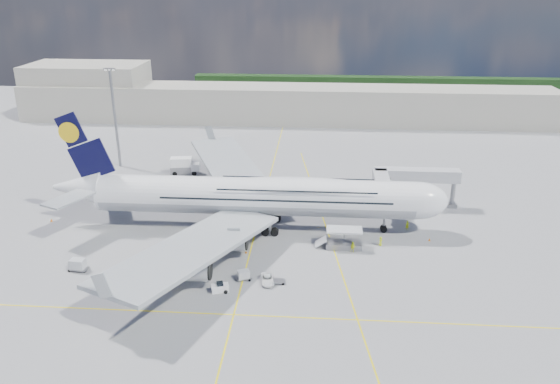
# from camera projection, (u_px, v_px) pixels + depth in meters

# --- Properties ---
(ground) EXTENTS (300.00, 300.00, 0.00)m
(ground) POSITION_uv_depth(u_px,v_px,m) (250.00, 251.00, 99.19)
(ground) COLOR gray
(ground) RESTS_ON ground
(taxi_line_main) EXTENTS (0.25, 220.00, 0.01)m
(taxi_line_main) POSITION_uv_depth(u_px,v_px,m) (250.00, 251.00, 99.19)
(taxi_line_main) COLOR yellow
(taxi_line_main) RESTS_ON ground
(taxi_line_cross) EXTENTS (120.00, 0.25, 0.01)m
(taxi_line_cross) POSITION_uv_depth(u_px,v_px,m) (234.00, 315.00, 80.66)
(taxi_line_cross) COLOR yellow
(taxi_line_cross) RESTS_ON ground
(taxi_line_diag) EXTENTS (14.16, 99.06, 0.01)m
(taxi_line_diag) POSITION_uv_depth(u_px,v_px,m) (327.00, 230.00, 107.51)
(taxi_line_diag) COLOR yellow
(taxi_line_diag) RESTS_ON ground
(airliner) EXTENTS (77.26, 79.15, 23.71)m
(airliner) POSITION_uv_depth(u_px,v_px,m) (257.00, 196.00, 105.90)
(airliner) COLOR white
(airliner) RESTS_ON ground
(jet_bridge) EXTENTS (18.80, 12.10, 8.50)m
(jet_bridge) POSITION_uv_depth(u_px,v_px,m) (403.00, 180.00, 114.05)
(jet_bridge) COLOR #B7B7BC
(jet_bridge) RESTS_ON ground
(cargo_loader) EXTENTS (8.53, 3.20, 3.67)m
(cargo_loader) POSITION_uv_depth(u_px,v_px,m) (343.00, 241.00, 100.28)
(cargo_loader) COLOR silver
(cargo_loader) RESTS_ON ground
(light_mast) EXTENTS (3.00, 0.70, 25.50)m
(light_mast) POSITION_uv_depth(u_px,v_px,m) (115.00, 117.00, 138.68)
(light_mast) COLOR gray
(light_mast) RESTS_ON ground
(terminal) EXTENTS (180.00, 16.00, 12.00)m
(terminal) POSITION_uv_depth(u_px,v_px,m) (284.00, 104.00, 184.99)
(terminal) COLOR #B2AD9E
(terminal) RESTS_ON ground
(hangar) EXTENTS (40.00, 22.00, 18.00)m
(hangar) POSITION_uv_depth(u_px,v_px,m) (88.00, 90.00, 193.22)
(hangar) COLOR #B2AD9E
(hangar) RESTS_ON ground
(tree_line) EXTENTS (160.00, 6.00, 8.00)m
(tree_line) POSITION_uv_depth(u_px,v_px,m) (388.00, 87.00, 224.74)
(tree_line) COLOR #193814
(tree_line) RESTS_ON ground
(dolly_row_a) EXTENTS (2.80, 1.51, 1.76)m
(dolly_row_a) POSITION_uv_depth(u_px,v_px,m) (187.00, 240.00, 101.26)
(dolly_row_a) COLOR gray
(dolly_row_a) RESTS_ON ground
(dolly_row_b) EXTENTS (3.46, 2.14, 2.07)m
(dolly_row_b) POSITION_uv_depth(u_px,v_px,m) (175.00, 259.00, 94.21)
(dolly_row_b) COLOR gray
(dolly_row_b) RESTS_ON ground
(dolly_row_c) EXTENTS (3.26, 2.13, 0.44)m
(dolly_row_c) POSITION_uv_depth(u_px,v_px,m) (167.00, 251.00, 98.56)
(dolly_row_c) COLOR gray
(dolly_row_c) RESTS_ON ground
(dolly_back) EXTENTS (3.47, 2.09, 2.09)m
(dolly_back) POSITION_uv_depth(u_px,v_px,m) (78.00, 265.00, 92.35)
(dolly_back) COLOR gray
(dolly_back) RESTS_ON ground
(dolly_nose_far) EXTENTS (3.11, 1.93, 0.43)m
(dolly_nose_far) POSITION_uv_depth(u_px,v_px,m) (276.00, 281.00, 88.85)
(dolly_nose_far) COLOR gray
(dolly_nose_far) RESTS_ON ground
(dolly_nose_near) EXTENTS (2.94, 2.29, 1.65)m
(dolly_nose_near) POSITION_uv_depth(u_px,v_px,m) (244.00, 275.00, 89.65)
(dolly_nose_near) COLOR gray
(dolly_nose_near) RESTS_ON ground
(baggage_tug) EXTENTS (2.95, 1.98, 1.69)m
(baggage_tug) POSITION_uv_depth(u_px,v_px,m) (220.00, 288.00, 86.21)
(baggage_tug) COLOR white
(baggage_tug) RESTS_ON ground
(catering_truck_inner) EXTENTS (7.07, 4.09, 3.96)m
(catering_truck_inner) POSITION_uv_depth(u_px,v_px,m) (249.00, 183.00, 126.33)
(catering_truck_inner) COLOR gray
(catering_truck_inner) RESTS_ON ground
(catering_truck_outer) EXTENTS (7.60, 3.70, 4.36)m
(catering_truck_outer) POSITION_uv_depth(u_px,v_px,m) (185.00, 167.00, 136.78)
(catering_truck_outer) COLOR gray
(catering_truck_outer) RESTS_ON ground
(service_van) EXTENTS (2.66, 4.50, 1.17)m
(service_van) POSITION_uv_depth(u_px,v_px,m) (267.00, 279.00, 88.87)
(service_van) COLOR white
(service_van) RESTS_ON ground
(crew_nose) EXTENTS (0.77, 0.56, 1.93)m
(crew_nose) POSITION_uv_depth(u_px,v_px,m) (407.00, 225.00, 107.12)
(crew_nose) COLOR #D8EE19
(crew_nose) RESTS_ON ground
(crew_loader) EXTENTS (1.16, 1.04, 1.98)m
(crew_loader) POSITION_uv_depth(u_px,v_px,m) (353.00, 247.00, 98.58)
(crew_loader) COLOR #D6E317
(crew_loader) RESTS_ON ground
(crew_wing) EXTENTS (0.85, 1.02, 1.63)m
(crew_wing) POSITION_uv_depth(u_px,v_px,m) (183.00, 266.00, 92.45)
(crew_wing) COLOR #C9DA16
(crew_wing) RESTS_ON ground
(crew_van) EXTENTS (0.66, 0.93, 1.80)m
(crew_van) POSITION_uv_depth(u_px,v_px,m) (381.00, 241.00, 100.93)
(crew_van) COLOR #E1F319
(crew_van) RESTS_ON ground
(crew_tug) EXTENTS (1.10, 0.85, 1.50)m
(crew_tug) POSITION_uv_depth(u_px,v_px,m) (198.00, 264.00, 93.24)
(crew_tug) COLOR #B7F81A
(crew_tug) RESTS_ON ground
(cone_nose) EXTENTS (0.44, 0.44, 0.56)m
(cone_nose) POSITION_uv_depth(u_px,v_px,m) (429.00, 240.00, 102.98)
(cone_nose) COLOR orange
(cone_nose) RESTS_ON ground
(cone_wing_left_inner) EXTENTS (0.38, 0.38, 0.49)m
(cone_wing_left_inner) POSITION_uv_depth(u_px,v_px,m) (207.00, 201.00, 120.40)
(cone_wing_left_inner) COLOR orange
(cone_wing_left_inner) RESTS_ON ground
(cone_wing_left_outer) EXTENTS (0.45, 0.45, 0.57)m
(cone_wing_left_outer) POSITION_uv_depth(u_px,v_px,m) (227.00, 176.00, 135.67)
(cone_wing_left_outer) COLOR orange
(cone_wing_left_outer) RESTS_ON ground
(cone_wing_right_inner) EXTENTS (0.43, 0.43, 0.55)m
(cone_wing_right_inner) POSITION_uv_depth(u_px,v_px,m) (246.00, 252.00, 98.43)
(cone_wing_right_inner) COLOR orange
(cone_wing_right_inner) RESTS_ON ground
(cone_wing_right_outer) EXTENTS (0.39, 0.39, 0.49)m
(cone_wing_right_outer) POSITION_uv_depth(u_px,v_px,m) (147.00, 287.00, 87.49)
(cone_wing_right_outer) COLOR orange
(cone_wing_right_outer) RESTS_ON ground
(cone_tail) EXTENTS (0.49, 0.49, 0.63)m
(cone_tail) POSITION_uv_depth(u_px,v_px,m) (51.00, 220.00, 111.12)
(cone_tail) COLOR orange
(cone_tail) RESTS_ON ground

